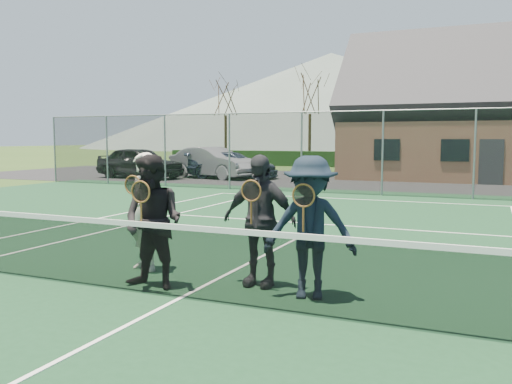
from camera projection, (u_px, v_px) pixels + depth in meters
ground at (408, 182)px, 25.07m from camera, size 220.00×220.00×0.00m
court_surface at (181, 299)px, 6.83m from camera, size 30.00×30.00×0.02m
tarmac_carpark at (325, 180)px, 26.66m from camera, size 40.00×12.00×0.01m
hedge_row at (434, 161)px, 35.96m from camera, size 40.00×1.20×1.10m
hill_west at (331, 101)px, 102.53m from camera, size 110.00×110.00×18.00m
car_a at (140, 163)px, 27.49m from camera, size 4.89×2.42×1.60m
car_b at (213, 163)px, 27.52m from camera, size 5.11×2.90×1.59m
car_c at (233, 165)px, 27.38m from camera, size 4.85×2.48×1.35m
court_markings at (181, 298)px, 6.83m from camera, size 11.03×23.83×0.01m
tennis_net at (180, 258)px, 6.78m from camera, size 11.68×0.08×1.10m
perimeter_fence at (383, 153)px, 18.99m from camera, size 30.07×0.07×3.02m
clubhouse at (505, 99)px, 26.73m from camera, size 15.60×8.20×7.70m
tree_a at (225, 90)px, 42.72m from camera, size 3.20×3.20×7.77m
tree_b at (310, 87)px, 39.93m from camera, size 3.20×3.20×7.77m
tree_c at (470, 81)px, 35.56m from camera, size 3.20×3.20×7.77m
player_a at (144, 212)px, 8.24m from camera, size 0.77×0.63×1.80m
player_b at (153, 222)px, 7.23m from camera, size 0.89×0.70×1.80m
player_c at (259, 220)px, 7.36m from camera, size 1.06×0.50×1.80m
player_d at (310, 227)px, 6.78m from camera, size 1.29×0.93×1.80m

